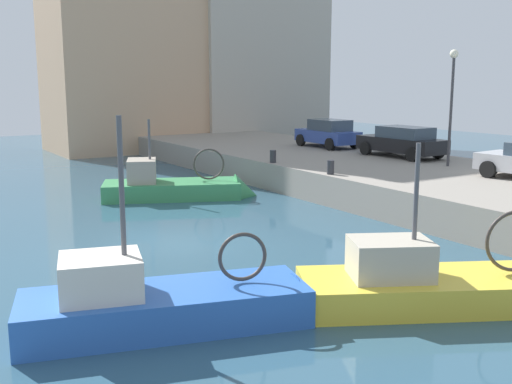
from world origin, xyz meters
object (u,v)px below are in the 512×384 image
Objects in this scene: fishing_boat_yellow at (454,299)px; mooring_bollard_south at (331,167)px; parked_car_blue at (328,133)px; parked_car_black at (402,141)px; fishing_boat_green at (181,195)px; mooring_bollard_mid at (273,156)px; fishing_boat_blue at (180,319)px; quay_streetlamp at (452,88)px.

mooring_bollard_south is at bearing 65.13° from fishing_boat_yellow.
parked_car_black is at bearing -87.02° from parked_car_blue.
parked_car_black is at bearing -10.66° from fishing_boat_green.
parked_car_blue reaches higher than mooring_bollard_mid.
fishing_boat_blue is at bearing -115.31° from fishing_boat_green.
parked_car_blue is at bearing 58.79° from fishing_boat_yellow.
fishing_boat_green reaches higher than parked_car_blue.
fishing_boat_yellow is 14.25m from fishing_boat_green.
parked_car_blue is (10.58, 17.46, 1.83)m from fishing_boat_yellow.
fishing_boat_yellow is at bearing -90.99° from fishing_boat_green.
parked_car_black is 0.91× the size of quay_streetlamp.
quay_streetlamp is (-0.37, -8.51, 2.50)m from parked_car_blue.
mooring_bollard_mid is (0.00, 4.00, 0.00)m from mooring_bollard_south.
quay_streetlamp reaches higher than fishing_boat_yellow.
fishing_boat_yellow is 5.88m from fishing_boat_blue.
quay_streetlamp is (-0.64, -3.30, 2.51)m from parked_car_black.
parked_car_black is (10.60, -2.00, 1.82)m from fishing_boat_green.
fishing_boat_blue reaches higher than mooring_bollard_south.
parked_car_blue is (16.06, 15.33, 1.83)m from fishing_boat_blue.
mooring_bollard_south is at bearing -45.61° from fishing_boat_green.
parked_car_blue reaches higher than mooring_bollard_south.
parked_car_black is at bearing 20.98° from mooring_bollard_south.
fishing_boat_yellow is at bearing -131.53° from parked_car_black.
fishing_boat_yellow reaches higher than mooring_bollard_mid.
fishing_boat_blue is 17.65m from quay_streetlamp.
quay_streetlamp is at bearing -40.86° from mooring_bollard_mid.
quay_streetlamp is (9.96, -5.29, 4.33)m from fishing_boat_green.
mooring_bollard_south is (10.04, 7.70, 1.35)m from fishing_boat_blue.
parked_car_black is (10.85, 12.25, 1.82)m from fishing_boat_yellow.
parked_car_blue is at bearing 43.66° from fishing_boat_blue.
fishing_boat_yellow is 16.46m from parked_car_black.
fishing_boat_yellow reaches higher than parked_car_black.
mooring_bollard_south is 1.00× the size of mooring_bollard_mid.
mooring_bollard_mid is (-6.29, 1.59, -0.46)m from parked_car_black.
parked_car_black reaches higher than mooring_bollard_south.
quay_streetlamp is (15.69, 6.82, 4.33)m from fishing_boat_blue.
fishing_boat_yellow is at bearing -138.76° from quay_streetlamp.
parked_car_black is at bearing 79.05° from quay_streetlamp.
parked_car_blue is 7.04m from mooring_bollard_mid.
parked_car_black is 5.22m from parked_car_blue.
fishing_boat_blue is 19.29m from parked_car_black.
fishing_boat_blue reaches higher than parked_car_black.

